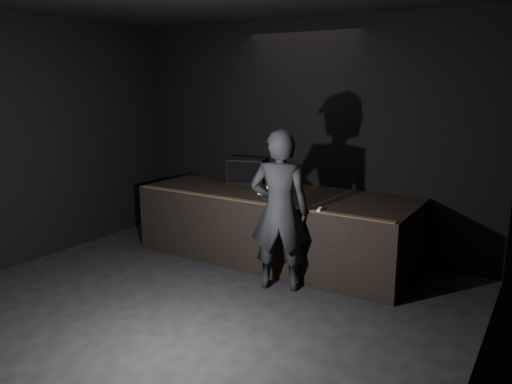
{
  "coord_description": "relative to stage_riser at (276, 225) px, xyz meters",
  "views": [
    {
      "loc": [
        3.47,
        -3.45,
        2.56
      ],
      "look_at": [
        -0.09,
        2.3,
        1.07
      ],
      "focal_mm": 35.0,
      "sensor_mm": 36.0,
      "label": 1
    }
  ],
  "objects": [
    {
      "name": "stage_monitor",
      "position": [
        -0.76,
        0.38,
        0.69
      ],
      "size": [
        0.68,
        0.59,
        0.39
      ],
      "rotation": [
        0.0,
        0.0,
        0.33
      ],
      "color": "black",
      "rests_on": "stage_riser"
    },
    {
      "name": "room_walls",
      "position": [
        0.0,
        -2.73,
        1.52
      ],
      "size": [
        6.1,
        7.1,
        3.52
      ],
      "color": "black",
      "rests_on": "ground"
    },
    {
      "name": "ground",
      "position": [
        0.0,
        -2.73,
        -0.5
      ],
      "size": [
        7.0,
        7.0,
        0.0
      ],
      "primitive_type": "plane",
      "color": "black",
      "rests_on": "ground"
    },
    {
      "name": "wii_remote",
      "position": [
        0.98,
        -0.65,
        0.52
      ],
      "size": [
        0.08,
        0.17,
        0.03
      ],
      "primitive_type": "cube",
      "rotation": [
        0.0,
        0.0,
        0.25
      ],
      "color": "white",
      "rests_on": "stage_riser"
    },
    {
      "name": "beer_can",
      "position": [
        0.36,
        -0.53,
        0.57
      ],
      "size": [
        0.06,
        0.06,
        0.15
      ],
      "color": "silver",
      "rests_on": "stage_riser"
    },
    {
      "name": "person",
      "position": [
        0.58,
        -0.95,
        0.51
      ],
      "size": [
        0.86,
        0.72,
        2.02
      ],
      "primitive_type": "imported",
      "rotation": [
        0.0,
        0.0,
        3.51
      ],
      "color": "black",
      "rests_on": "ground"
    },
    {
      "name": "stage_riser",
      "position": [
        0.0,
        0.0,
        0.0
      ],
      "size": [
        4.0,
        1.5,
        1.0
      ],
      "primitive_type": "cube",
      "color": "black",
      "rests_on": "ground"
    },
    {
      "name": "plastic_cup",
      "position": [
        -0.49,
        0.13,
        0.55
      ],
      "size": [
        0.08,
        0.08,
        0.1
      ],
      "primitive_type": "cylinder",
      "color": "white",
      "rests_on": "stage_riser"
    },
    {
      "name": "riser_lip",
      "position": [
        0.0,
        -0.71,
        0.51
      ],
      "size": [
        3.92,
        0.1,
        0.01
      ],
      "primitive_type": "cube",
      "color": "brown",
      "rests_on": "stage_riser"
    },
    {
      "name": "cable",
      "position": [
        -1.53,
        0.38,
        0.51
      ],
      "size": [
        1.01,
        0.2,
        0.02
      ],
      "primitive_type": "cylinder",
      "rotation": [
        0.0,
        1.57,
        -0.17
      ],
      "color": "black",
      "rests_on": "stage_riser"
    },
    {
      "name": "laptop",
      "position": [
        -0.01,
        -0.12,
        0.55
      ],
      "size": [
        0.32,
        0.3,
        0.2
      ],
      "rotation": [
        0.0,
        0.0,
        -0.12
      ],
      "color": "white",
      "rests_on": "stage_riser"
    }
  ]
}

